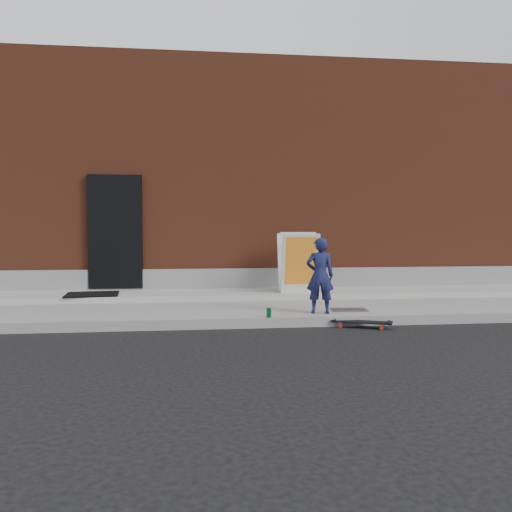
{
  "coord_description": "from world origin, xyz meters",
  "views": [
    {
      "loc": [
        -0.94,
        -7.17,
        1.44
      ],
      "look_at": [
        -0.04,
        0.8,
        1.02
      ],
      "focal_mm": 35.0,
      "sensor_mm": 36.0,
      "label": 1
    }
  ],
  "objects": [
    {
      "name": "doormat",
      "position": [
        -2.9,
        2.18,
        0.26
      ],
      "size": [
        1.0,
        0.84,
        0.03
      ],
      "primitive_type": "cube",
      "rotation": [
        0.0,
        0.0,
        0.11
      ],
      "color": "black",
      "rests_on": "apron"
    },
    {
      "name": "ground",
      "position": [
        0.0,
        0.0,
        0.0
      ],
      "size": [
        80.0,
        80.0,
        0.0
      ],
      "primitive_type": "plane",
      "color": "black",
      "rests_on": "ground"
    },
    {
      "name": "child",
      "position": [
        0.9,
        0.33,
        0.74
      ],
      "size": [
        0.47,
        0.35,
        1.17
      ],
      "primitive_type": "imported",
      "rotation": [
        0.0,
        0.0,
        2.98
      ],
      "color": "#181B44",
      "rests_on": "sidewalk"
    },
    {
      "name": "pizza_sign",
      "position": [
        0.91,
        2.11,
        0.82
      ],
      "size": [
        0.7,
        0.82,
        1.15
      ],
      "color": "silver",
      "rests_on": "apron"
    },
    {
      "name": "building",
      "position": [
        -0.0,
        6.99,
        2.5
      ],
      "size": [
        20.0,
        8.1,
        5.0
      ],
      "color": "brown",
      "rests_on": "ground"
    },
    {
      "name": "soda_can",
      "position": [
        0.07,
        0.05,
        0.22
      ],
      "size": [
        0.09,
        0.09,
        0.14
      ],
      "primitive_type": "cylinder",
      "rotation": [
        0.0,
        0.0,
        0.22
      ],
      "color": "#198146",
      "rests_on": "sidewalk"
    },
    {
      "name": "utility_plate",
      "position": [
        1.44,
        0.55,
        0.16
      ],
      "size": [
        0.58,
        0.4,
        0.02
      ],
      "primitive_type": "cube",
      "rotation": [
        0.0,
        0.0,
        -0.09
      ],
      "color": "#56555A",
      "rests_on": "sidewalk"
    },
    {
      "name": "skateboard",
      "position": [
        1.42,
        -0.12,
        0.08
      ],
      "size": [
        0.87,
        0.55,
        0.1
      ],
      "color": "red",
      "rests_on": "ground"
    },
    {
      "name": "apron",
      "position": [
        0.0,
        2.4,
        0.2
      ],
      "size": [
        20.0,
        1.2,
        0.1
      ],
      "primitive_type": "cube",
      "color": "gray",
      "rests_on": "sidewalk"
    },
    {
      "name": "sidewalk",
      "position": [
        0.0,
        1.5,
        0.07
      ],
      "size": [
        20.0,
        3.0,
        0.15
      ],
      "primitive_type": "cube",
      "color": "gray",
      "rests_on": "ground"
    }
  ]
}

